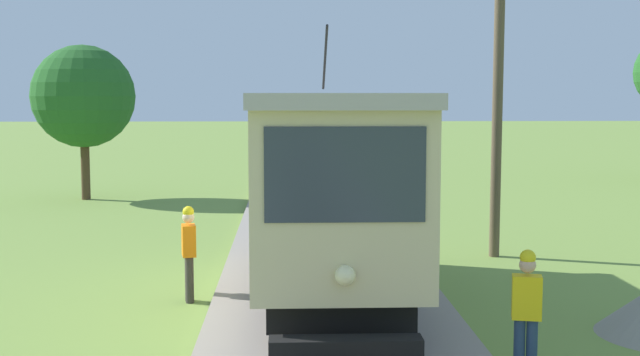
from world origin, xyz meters
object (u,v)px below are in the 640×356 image
object	(u,v)px
utility_pole_mid	(498,94)
tree_left_far	(83,97)
red_tram	(329,185)
track_worker	(526,309)
second_worker	(189,249)

from	to	relation	value
utility_pole_mid	tree_left_far	size ratio (longest dim) A/B	1.32
red_tram	track_worker	bearing A→B (deg)	-59.68
second_worker	red_tram	bearing A→B (deg)	-19.05
tree_left_far	utility_pole_mid	bearing A→B (deg)	-42.46
utility_pole_mid	track_worker	bearing A→B (deg)	-101.76
track_worker	tree_left_far	xyz separation A→B (m)	(-10.57, 19.73, 2.80)
red_tram	utility_pole_mid	bearing A→B (deg)	46.43
utility_pole_mid	second_worker	xyz separation A→B (m)	(-6.71, -4.00, -2.86)
red_tram	utility_pole_mid	world-z (taller)	utility_pole_mid
red_tram	second_worker	distance (m)	2.86
track_worker	second_worker	bearing A→B (deg)	-118.90
track_worker	tree_left_far	world-z (taller)	tree_left_far
red_tram	utility_pole_mid	distance (m)	6.24
second_worker	tree_left_far	xyz separation A→B (m)	(-5.62, 15.29, 2.80)
red_tram	utility_pole_mid	size ratio (longest dim) A/B	1.14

